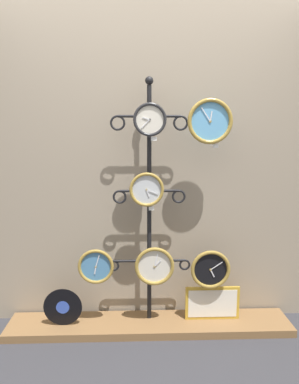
# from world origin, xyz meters

# --- Properties ---
(ground_plane) EXTENTS (12.00, 12.00, 0.00)m
(ground_plane) POSITION_xyz_m (0.00, 0.00, 0.00)
(ground_plane) COLOR #333338
(shop_wall) EXTENTS (4.40, 0.04, 2.80)m
(shop_wall) POSITION_xyz_m (0.00, 0.57, 1.40)
(shop_wall) COLOR gray
(shop_wall) RESTS_ON ground_plane
(low_shelf) EXTENTS (2.20, 0.36, 0.06)m
(low_shelf) POSITION_xyz_m (0.00, 0.35, 0.03)
(low_shelf) COLOR brown
(low_shelf) RESTS_ON ground_plane
(display_stand) EXTENTS (0.64, 0.41, 1.92)m
(display_stand) POSITION_xyz_m (0.00, 0.41, 0.57)
(display_stand) COLOR black
(display_stand) RESTS_ON ground_plane
(clock_top_center) EXTENTS (0.24, 0.04, 0.24)m
(clock_top_center) POSITION_xyz_m (-0.00, 0.30, 1.61)
(clock_top_center) COLOR silver
(clock_top_right) EXTENTS (0.33, 0.04, 0.33)m
(clock_top_right) POSITION_xyz_m (0.43, 0.32, 1.60)
(clock_top_right) COLOR #60A8DB
(clock_middle_center) EXTENTS (0.25, 0.04, 0.25)m
(clock_middle_center) POSITION_xyz_m (-0.02, 0.32, 1.11)
(clock_middle_center) COLOR silver
(clock_bottom_left) EXTENTS (0.27, 0.04, 0.27)m
(clock_bottom_left) POSITION_xyz_m (-0.40, 0.32, 0.53)
(clock_bottom_left) COLOR #4C84B2
(clock_bottom_center) EXTENTS (0.30, 0.04, 0.30)m
(clock_bottom_center) POSITION_xyz_m (0.04, 0.30, 0.53)
(clock_bottom_center) COLOR silver
(clock_bottom_right) EXTENTS (0.30, 0.04, 0.30)m
(clock_bottom_right) POSITION_xyz_m (0.46, 0.32, 0.49)
(clock_bottom_right) COLOR black
(vinyl_record) EXTENTS (0.29, 0.01, 0.29)m
(vinyl_record) POSITION_xyz_m (-0.66, 0.32, 0.21)
(vinyl_record) COLOR black
(vinyl_record) RESTS_ON low_shelf
(picture_frame) EXTENTS (0.43, 0.02, 0.27)m
(picture_frame) POSITION_xyz_m (0.50, 0.37, 0.19)
(picture_frame) COLOR gold
(picture_frame) RESTS_ON low_shelf
(price_tag_upper) EXTENTS (0.04, 0.00, 0.03)m
(price_tag_upper) POSITION_xyz_m (0.03, 0.30, 1.48)
(price_tag_upper) COLOR white
(price_tag_mid) EXTENTS (0.04, 0.00, 0.03)m
(price_tag_mid) POSITION_xyz_m (0.47, 0.32, 1.43)
(price_tag_mid) COLOR white
(price_tag_lower) EXTENTS (0.04, 0.00, 0.03)m
(price_tag_lower) POSITION_xyz_m (0.01, 0.32, 0.97)
(price_tag_lower) COLOR white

